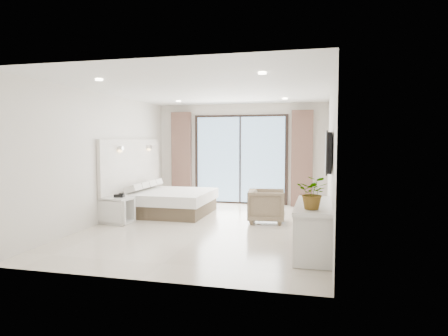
# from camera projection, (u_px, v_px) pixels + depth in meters

# --- Properties ---
(ground) EXTENTS (6.20, 6.20, 0.00)m
(ground) POSITION_uv_depth(u_px,v_px,m) (210.00, 227.00, 7.93)
(ground) COLOR beige
(ground) RESTS_ON ground
(room_shell) EXTENTS (4.62, 6.22, 2.72)m
(room_shell) POSITION_uv_depth(u_px,v_px,m) (211.00, 147.00, 8.69)
(room_shell) COLOR silver
(room_shell) RESTS_ON ground
(bed) EXTENTS (1.92, 1.83, 0.68)m
(bed) POSITION_uv_depth(u_px,v_px,m) (168.00, 202.00, 9.38)
(bed) COLOR brown
(bed) RESTS_ON ground
(nightstand) EXTENTS (0.66, 0.57, 0.54)m
(nightstand) POSITION_uv_depth(u_px,v_px,m) (117.00, 210.00, 8.30)
(nightstand) COLOR silver
(nightstand) RESTS_ON ground
(phone) EXTENTS (0.21, 0.18, 0.06)m
(phone) POSITION_uv_depth(u_px,v_px,m) (119.00, 196.00, 8.28)
(phone) COLOR black
(phone) RESTS_ON nightstand
(console_desk) EXTENTS (0.54, 1.72, 0.77)m
(console_desk) POSITION_uv_depth(u_px,v_px,m) (314.00, 217.00, 6.05)
(console_desk) COLOR silver
(console_desk) RESTS_ON ground
(plant) EXTENTS (0.51, 0.55, 0.36)m
(plant) POSITION_uv_depth(u_px,v_px,m) (313.00, 196.00, 5.51)
(plant) COLOR #33662D
(plant) RESTS_ON console_desk
(armchair) EXTENTS (0.77, 0.81, 0.77)m
(armchair) POSITION_uv_depth(u_px,v_px,m) (267.00, 204.00, 8.38)
(armchair) COLOR #827455
(armchair) RESTS_ON ground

